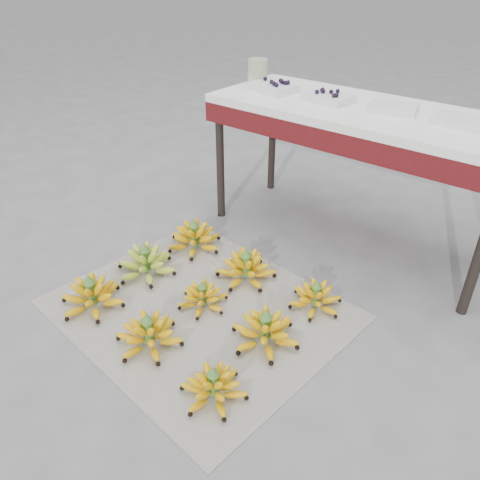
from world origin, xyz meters
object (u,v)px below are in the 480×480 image
Objects in this scene: bunch_front_left at (92,296)px; tray_left at (329,98)px; bunch_mid_left at (146,263)px; bunch_front_right at (214,387)px; tray_right at (393,108)px; bunch_back_center at (246,268)px; bunch_front_center at (149,334)px; bunch_back_right at (316,298)px; newspaper_mat at (200,309)px; bunch_back_left at (194,238)px; glass_jar at (258,72)px; bunch_mid_right at (265,331)px; vendor_table at (362,124)px; tray_far_right at (460,121)px; bunch_mid_center at (203,297)px; tray_far_left at (273,87)px.

bunch_front_left is 1.54m from tray_left.
tray_left is at bearing 62.17° from bunch_mid_left.
bunch_front_right is 1.54m from tray_right.
bunch_front_right is 0.75m from bunch_back_center.
bunch_front_right is at bearing -88.53° from tray_right.
bunch_front_center is 1.05× the size of bunch_front_right.
bunch_back_right is at bearing 37.05° from bunch_front_left.
bunch_mid_left is at bearing -147.45° from bunch_back_right.
bunch_front_center is at bearing -90.28° from newspaper_mat.
bunch_mid_left reaches higher than bunch_back_center.
bunch_back_left is 2.66× the size of glass_jar.
bunch_mid_left reaches higher than bunch_mid_right.
bunch_mid_left is 1.27m from tray_left.
glass_jar is at bearing 110.15° from bunch_back_center.
vendor_table is (0.61, 1.32, 0.61)m from bunch_front_left.
bunch_mid_right is at bearing -50.54° from glass_jar.
newspaper_mat is 0.54m from bunch_back_right.
bunch_front_center is 0.96× the size of bunch_back_center.
bunch_back_center is (0.42, 0.29, -0.00)m from bunch_mid_left.
glass_jar is at bearing 152.97° from bunch_back_right.
bunch_front_center is at bearing -90.98° from tray_left.
bunch_mid_center is at bearing -123.89° from tray_far_right.
tray_far_left is 1.09× the size of tray_right.
vendor_table is (0.60, 0.65, 0.60)m from bunch_back_left.
bunch_mid_right reaches higher than newspaper_mat.
newspaper_mat is at bearing -72.84° from bunch_mid_center.
newspaper_mat is 8.80× the size of glass_jar.
bunch_back_center is (0.02, 0.63, 0.00)m from bunch_front_center.
bunch_back_right is at bearing 17.58° from bunch_mid_left.
bunch_back_right is at bearing -40.67° from tray_far_left.
bunch_back_center is at bearing -132.59° from tray_far_right.
bunch_front_left is 1.05× the size of bunch_back_right.
bunch_front_center is 1.56m from tray_right.
tray_far_left is (-0.33, 0.98, 0.78)m from newspaper_mat.
tray_right is (-0.01, 1.02, 0.71)m from bunch_mid_right.
bunch_back_left is (-0.38, 0.67, 0.00)m from bunch_front_center.
tray_far_right is (0.67, 1.03, 0.78)m from newspaper_mat.
bunch_back_left is 1.30× the size of bunch_back_right.
vendor_table is at bearing 102.37° from bunch_mid_right.
tray_far_left is 1.00m from tray_far_right.
bunch_back_left reaches higher than bunch_back_right.
bunch_back_right is at bearing 16.49° from bunch_back_left.
bunch_front_right is 1.28× the size of tray_right.
bunch_back_center is at bearing 94.32° from bunch_mid_center.
tray_left reaches higher than bunch_mid_center.
bunch_mid_center is 1.15× the size of tray_far_right.
bunch_mid_left is at bearing -160.15° from bunch_back_center.
bunch_mid_right is at bearing 6.98° from bunch_mid_center.
bunch_mid_right is at bearing -5.05° from bunch_mid_left.
tray_right reaches higher than bunch_mid_right.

